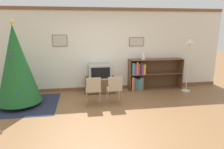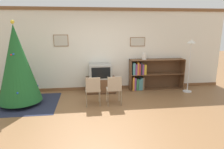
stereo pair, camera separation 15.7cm
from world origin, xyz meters
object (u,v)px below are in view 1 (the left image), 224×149
at_px(tv_console, 100,85).
at_px(television, 100,71).
at_px(bookshelf, 146,75).
at_px(vase, 143,56).
at_px(folding_chair_right, 115,88).
at_px(christmas_tree, 16,65).
at_px(folding_chair_left, 93,89).
at_px(standing_lamp, 189,52).

distance_m(tv_console, television, 0.46).
bearing_deg(bookshelf, vase, -171.09).
bearing_deg(vase, folding_chair_right, -133.33).
relative_size(christmas_tree, folding_chair_left, 2.77).
height_order(tv_console, folding_chair_right, folding_chair_right).
bearing_deg(folding_chair_left, folding_chair_right, 0.00).
bearing_deg(television, folding_chair_left, -104.02).
distance_m(tv_console, standing_lamp, 3.07).
height_order(television, standing_lamp, standing_lamp).
bearing_deg(vase, standing_lamp, -16.59).
relative_size(folding_chair_left, standing_lamp, 0.48).
height_order(television, folding_chair_left, television).
xyz_separation_m(tv_console, folding_chair_left, (-0.29, -1.16, 0.23)).
height_order(christmas_tree, vase, christmas_tree).
xyz_separation_m(christmas_tree, folding_chair_left, (1.98, -0.36, -0.66)).
bearing_deg(vase, television, -176.63).
bearing_deg(folding_chair_left, bookshelf, 33.92).
relative_size(folding_chair_left, bookshelf, 0.44).
bearing_deg(standing_lamp, bookshelf, 161.01).
xyz_separation_m(folding_chair_left, folding_chair_right, (0.58, 0.00, 0.00)).
xyz_separation_m(bookshelf, vase, (-0.13, -0.02, 0.66)).
bearing_deg(standing_lamp, christmas_tree, -174.86).
bearing_deg(bookshelf, tv_console, -176.27).
distance_m(folding_chair_left, folding_chair_right, 0.58).
bearing_deg(standing_lamp, television, 173.41).
distance_m(television, bookshelf, 1.60).
distance_m(television, folding_chair_right, 1.21).
xyz_separation_m(folding_chair_right, bookshelf, (1.30, 1.26, 0.02)).
distance_m(bookshelf, standing_lamp, 1.57).
relative_size(folding_chair_left, vase, 3.59).
bearing_deg(christmas_tree, television, 19.17).
bearing_deg(folding_chair_right, tv_console, 103.99).
xyz_separation_m(folding_chair_left, bookshelf, (1.87, 1.26, 0.02)).
xyz_separation_m(television, standing_lamp, (2.85, -0.33, 0.62)).
relative_size(tv_console, standing_lamp, 0.56).
bearing_deg(television, tv_console, 90.00).
height_order(television, vase, vase).
bearing_deg(folding_chair_left, television, 75.98).
bearing_deg(standing_lamp, folding_chair_left, -165.27).
height_order(tv_console, vase, vase).
distance_m(tv_console, folding_chair_right, 1.21).
bearing_deg(tv_console, christmas_tree, -160.77).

